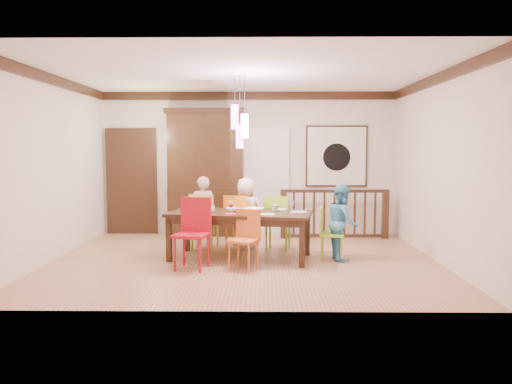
{
  "coord_description": "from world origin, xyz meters",
  "views": [
    {
      "loc": [
        0.3,
        -7.75,
        1.76
      ],
      "look_at": [
        0.19,
        0.32,
        1.05
      ],
      "focal_mm": 35.0,
      "sensor_mm": 36.0,
      "label": 1
    }
  ],
  "objects_px": {
    "person_far_mid": "(246,213)",
    "person_end_right": "(342,222)",
    "balustrade": "(334,213)",
    "chair_end_right": "(332,230)",
    "chair_far_left": "(205,217)",
    "china_hutch": "(206,172)",
    "person_far_left": "(203,212)",
    "dining_table": "(240,217)"
  },
  "relations": [
    {
      "from": "chair_far_left",
      "to": "person_far_mid",
      "type": "distance_m",
      "value": 0.73
    },
    {
      "from": "person_far_mid",
      "to": "person_end_right",
      "type": "xyz_separation_m",
      "value": [
        1.56,
        -0.83,
        -0.03
      ]
    },
    {
      "from": "china_hutch",
      "to": "person_far_left",
      "type": "height_order",
      "value": "china_hutch"
    },
    {
      "from": "chair_far_left",
      "to": "china_hutch",
      "type": "relative_size",
      "value": 0.38
    },
    {
      "from": "person_far_mid",
      "to": "china_hutch",
      "type": "bearing_deg",
      "value": -67.51
    },
    {
      "from": "balustrade",
      "to": "chair_far_left",
      "type": "bearing_deg",
      "value": -157.92
    },
    {
      "from": "balustrade",
      "to": "person_end_right",
      "type": "relative_size",
      "value": 1.77
    },
    {
      "from": "dining_table",
      "to": "person_far_mid",
      "type": "xyz_separation_m",
      "value": [
        0.07,
        0.8,
        -0.04
      ]
    },
    {
      "from": "balustrade",
      "to": "chair_end_right",
      "type": "bearing_deg",
      "value": -99.65
    },
    {
      "from": "china_hutch",
      "to": "person_far_mid",
      "type": "height_order",
      "value": "china_hutch"
    },
    {
      "from": "chair_end_right",
      "to": "china_hutch",
      "type": "distance_m",
      "value": 3.28
    },
    {
      "from": "balustrade",
      "to": "person_far_mid",
      "type": "bearing_deg",
      "value": -149.15
    },
    {
      "from": "china_hutch",
      "to": "person_far_mid",
      "type": "distance_m",
      "value": 1.74
    },
    {
      "from": "dining_table",
      "to": "chair_end_right",
      "type": "distance_m",
      "value": 1.47
    },
    {
      "from": "dining_table",
      "to": "chair_far_left",
      "type": "height_order",
      "value": "chair_far_left"
    },
    {
      "from": "person_far_mid",
      "to": "person_end_right",
      "type": "distance_m",
      "value": 1.76
    },
    {
      "from": "balustrade",
      "to": "person_far_mid",
      "type": "xyz_separation_m",
      "value": [
        -1.7,
        -1.03,
        0.13
      ]
    },
    {
      "from": "chair_end_right",
      "to": "dining_table",
      "type": "bearing_deg",
      "value": 95.98
    },
    {
      "from": "china_hutch",
      "to": "balustrade",
      "type": "distance_m",
      "value": 2.69
    },
    {
      "from": "chair_end_right",
      "to": "china_hutch",
      "type": "xyz_separation_m",
      "value": [
        -2.24,
        2.26,
        0.8
      ]
    },
    {
      "from": "chair_far_left",
      "to": "china_hutch",
      "type": "xyz_separation_m",
      "value": [
        -0.12,
        1.35,
        0.72
      ]
    },
    {
      "from": "chair_end_right",
      "to": "person_far_left",
      "type": "distance_m",
      "value": 2.36
    },
    {
      "from": "person_end_right",
      "to": "china_hutch",
      "type": "bearing_deg",
      "value": 45.04
    },
    {
      "from": "dining_table",
      "to": "person_end_right",
      "type": "distance_m",
      "value": 1.63
    },
    {
      "from": "chair_end_right",
      "to": "person_far_mid",
      "type": "xyz_separation_m",
      "value": [
        -1.39,
        0.88,
        0.15
      ]
    },
    {
      "from": "dining_table",
      "to": "chair_end_right",
      "type": "bearing_deg",
      "value": 7.38
    },
    {
      "from": "balustrade",
      "to": "dining_table",
      "type": "bearing_deg",
      "value": -134.32
    },
    {
      "from": "dining_table",
      "to": "chair_end_right",
      "type": "relative_size",
      "value": 2.85
    },
    {
      "from": "person_far_left",
      "to": "person_far_mid",
      "type": "xyz_separation_m",
      "value": [
        0.76,
        -0.07,
        -0.01
      ]
    },
    {
      "from": "dining_table",
      "to": "person_end_right",
      "type": "bearing_deg",
      "value": 9.48
    },
    {
      "from": "china_hutch",
      "to": "person_far_left",
      "type": "relative_size",
      "value": 2.01
    },
    {
      "from": "chair_end_right",
      "to": "person_end_right",
      "type": "relative_size",
      "value": 0.7
    },
    {
      "from": "china_hutch",
      "to": "balustrade",
      "type": "height_order",
      "value": "china_hutch"
    },
    {
      "from": "chair_far_left",
      "to": "chair_end_right",
      "type": "xyz_separation_m",
      "value": [
        2.11,
        -0.91,
        -0.08
      ]
    },
    {
      "from": "person_far_left",
      "to": "chair_end_right",
      "type": "bearing_deg",
      "value": 147.77
    },
    {
      "from": "person_far_mid",
      "to": "dining_table",
      "type": "bearing_deg",
      "value": 76.17
    },
    {
      "from": "dining_table",
      "to": "chair_end_right",
      "type": "xyz_separation_m",
      "value": [
        1.45,
        -0.08,
        -0.19
      ]
    },
    {
      "from": "chair_far_left",
      "to": "china_hutch",
      "type": "distance_m",
      "value": 1.54
    },
    {
      "from": "person_far_left",
      "to": "chair_far_left",
      "type": "bearing_deg",
      "value": 122.01
    },
    {
      "from": "balustrade",
      "to": "person_far_mid",
      "type": "relative_size",
      "value": 1.68
    },
    {
      "from": "chair_far_left",
      "to": "balustrade",
      "type": "distance_m",
      "value": 2.62
    },
    {
      "from": "chair_end_right",
      "to": "person_far_left",
      "type": "xyz_separation_m",
      "value": [
        -2.15,
        0.95,
        0.16
      ]
    }
  ]
}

